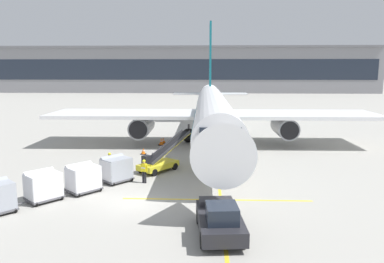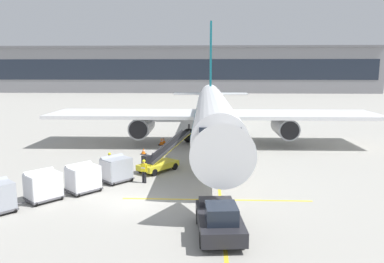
{
  "view_description": "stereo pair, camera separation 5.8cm",
  "coord_description": "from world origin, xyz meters",
  "px_view_note": "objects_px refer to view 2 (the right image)",
  "views": [
    {
      "loc": [
        4.57,
        -21.66,
        8.13
      ],
      "look_at": [
        3.39,
        8.02,
        3.14
      ],
      "focal_mm": 34.58,
      "sensor_mm": 36.0,
      "label": 1
    },
    {
      "loc": [
        4.62,
        -21.66,
        8.13
      ],
      "look_at": [
        3.39,
        8.02,
        3.14
      ],
      "focal_mm": 34.58,
      "sensor_mm": 36.0,
      "label": 2
    }
  ],
  "objects_px": {
    "ground_crew_by_loader": "(144,170)",
    "safety_cone_nose_mark": "(164,141)",
    "baggage_cart_third": "(43,185)",
    "ground_crew_by_carts": "(110,162)",
    "baggage_cart_lead": "(116,168)",
    "parked_airplane": "(213,110)",
    "belt_loader": "(160,160)",
    "baggage_cart_second": "(83,177)",
    "safety_cone_wingtip": "(162,142)",
    "pushback_tug": "(219,220)",
    "safety_cone_engine_keepout": "(143,151)"
  },
  "relations": [
    {
      "from": "belt_loader",
      "to": "baggage_cart_third",
      "type": "distance_m",
      "value": 9.71
    },
    {
      "from": "parked_airplane",
      "to": "ground_crew_by_loader",
      "type": "xyz_separation_m",
      "value": [
        -5.16,
        -14.41,
        -2.76
      ]
    },
    {
      "from": "baggage_cart_second",
      "to": "safety_cone_nose_mark",
      "type": "xyz_separation_m",
      "value": [
        3.46,
        16.73,
        -0.68
      ]
    },
    {
      "from": "pushback_tug",
      "to": "safety_cone_nose_mark",
      "type": "relative_size",
      "value": 6.99
    },
    {
      "from": "safety_cone_nose_mark",
      "to": "ground_crew_by_carts",
      "type": "bearing_deg",
      "value": -102.57
    },
    {
      "from": "baggage_cart_third",
      "to": "safety_cone_engine_keepout",
      "type": "distance_m",
      "value": 13.68
    },
    {
      "from": "baggage_cart_third",
      "to": "safety_cone_nose_mark",
      "type": "bearing_deg",
      "value": 73.64
    },
    {
      "from": "ground_crew_by_carts",
      "to": "safety_cone_wingtip",
      "type": "bearing_deg",
      "value": 76.99
    },
    {
      "from": "baggage_cart_third",
      "to": "safety_cone_engine_keepout",
      "type": "bearing_deg",
      "value": 72.65
    },
    {
      "from": "baggage_cart_lead",
      "to": "ground_crew_by_carts",
      "type": "bearing_deg",
      "value": 116.74
    },
    {
      "from": "baggage_cart_second",
      "to": "ground_crew_by_carts",
      "type": "height_order",
      "value": "baggage_cart_second"
    },
    {
      "from": "baggage_cart_third",
      "to": "pushback_tug",
      "type": "relative_size",
      "value": 0.56
    },
    {
      "from": "belt_loader",
      "to": "baggage_cart_lead",
      "type": "relative_size",
      "value": 1.95
    },
    {
      "from": "belt_loader",
      "to": "parked_airplane",
      "type": "bearing_deg",
      "value": 68.14
    },
    {
      "from": "ground_crew_by_carts",
      "to": "baggage_cart_third",
      "type": "bearing_deg",
      "value": -113.7
    },
    {
      "from": "pushback_tug",
      "to": "safety_cone_wingtip",
      "type": "distance_m",
      "value": 22.76
    },
    {
      "from": "baggage_cart_third",
      "to": "ground_crew_by_carts",
      "type": "bearing_deg",
      "value": 66.3
    },
    {
      "from": "baggage_cart_lead",
      "to": "safety_cone_nose_mark",
      "type": "xyz_separation_m",
      "value": [
        1.8,
        14.36,
        -0.68
      ]
    },
    {
      "from": "baggage_cart_third",
      "to": "ground_crew_by_carts",
      "type": "relative_size",
      "value": 1.47
    },
    {
      "from": "baggage_cart_second",
      "to": "pushback_tug",
      "type": "relative_size",
      "value": 0.56
    },
    {
      "from": "parked_airplane",
      "to": "ground_crew_by_carts",
      "type": "distance_m",
      "value": 15.02
    },
    {
      "from": "parked_airplane",
      "to": "ground_crew_by_carts",
      "type": "xyz_separation_m",
      "value": [
        -8.23,
        -12.25,
        -2.76
      ]
    },
    {
      "from": "safety_cone_nose_mark",
      "to": "safety_cone_engine_keepout",
      "type": "bearing_deg",
      "value": -103.94
    },
    {
      "from": "baggage_cart_second",
      "to": "safety_cone_engine_keepout",
      "type": "bearing_deg",
      "value": 79.4
    },
    {
      "from": "pushback_tug",
      "to": "ground_crew_by_carts",
      "type": "relative_size",
      "value": 2.62
    },
    {
      "from": "ground_crew_by_carts",
      "to": "baggage_cart_second",
      "type": "bearing_deg",
      "value": -99.11
    },
    {
      "from": "baggage_cart_third",
      "to": "ground_crew_by_loader",
      "type": "relative_size",
      "value": 1.47
    },
    {
      "from": "safety_cone_wingtip",
      "to": "safety_cone_nose_mark",
      "type": "height_order",
      "value": "safety_cone_wingtip"
    },
    {
      "from": "parked_airplane",
      "to": "ground_crew_by_loader",
      "type": "distance_m",
      "value": 15.55
    },
    {
      "from": "ground_crew_by_loader",
      "to": "safety_cone_wingtip",
      "type": "distance_m",
      "value": 13.67
    },
    {
      "from": "baggage_cart_third",
      "to": "safety_cone_nose_mark",
      "type": "xyz_separation_m",
      "value": [
        5.42,
        18.46,
        -0.68
      ]
    },
    {
      "from": "safety_cone_engine_keepout",
      "to": "ground_crew_by_carts",
      "type": "bearing_deg",
      "value": -101.51
    },
    {
      "from": "belt_loader",
      "to": "baggage_cart_third",
      "type": "relative_size",
      "value": 1.95
    },
    {
      "from": "belt_loader",
      "to": "ground_crew_by_carts",
      "type": "relative_size",
      "value": 2.88
    },
    {
      "from": "parked_airplane",
      "to": "safety_cone_wingtip",
      "type": "height_order",
      "value": "parked_airplane"
    },
    {
      "from": "ground_crew_by_carts",
      "to": "safety_cone_nose_mark",
      "type": "distance_m",
      "value": 12.75
    },
    {
      "from": "parked_airplane",
      "to": "belt_loader",
      "type": "bearing_deg",
      "value": -111.86
    },
    {
      "from": "parked_airplane",
      "to": "safety_cone_wingtip",
      "type": "relative_size",
      "value": 58.38
    },
    {
      "from": "baggage_cart_second",
      "to": "parked_airplane",
      "type": "bearing_deg",
      "value": 61.69
    },
    {
      "from": "safety_cone_engine_keepout",
      "to": "safety_cone_wingtip",
      "type": "distance_m",
      "value": 4.66
    },
    {
      "from": "baggage_cart_lead",
      "to": "ground_crew_by_carts",
      "type": "relative_size",
      "value": 1.47
    },
    {
      "from": "baggage_cart_third",
      "to": "safety_cone_engine_keepout",
      "type": "xyz_separation_m",
      "value": [
        4.07,
        13.04,
        -0.71
      ]
    },
    {
      "from": "belt_loader",
      "to": "safety_cone_wingtip",
      "type": "relative_size",
      "value": 6.54
    },
    {
      "from": "pushback_tug",
      "to": "baggage_cart_lead",
      "type": "bearing_deg",
      "value": 130.13
    },
    {
      "from": "pushback_tug",
      "to": "ground_crew_by_carts",
      "type": "height_order",
      "value": "pushback_tug"
    },
    {
      "from": "ground_crew_by_loader",
      "to": "safety_cone_nose_mark",
      "type": "xyz_separation_m",
      "value": [
        -0.3,
        14.59,
        -0.68
      ]
    },
    {
      "from": "belt_loader",
      "to": "baggage_cart_third",
      "type": "height_order",
      "value": "belt_loader"
    },
    {
      "from": "baggage_cart_lead",
      "to": "belt_loader",
      "type": "bearing_deg",
      "value": 48.05
    },
    {
      "from": "belt_loader",
      "to": "baggage_cart_lead",
      "type": "distance_m",
      "value": 4.24
    },
    {
      "from": "safety_cone_engine_keepout",
      "to": "ground_crew_by_loader",
      "type": "bearing_deg",
      "value": -79.84
    }
  ]
}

